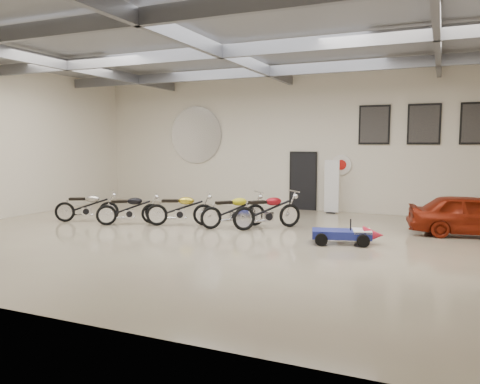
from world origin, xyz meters
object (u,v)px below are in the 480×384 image
at_px(banner_stand, 332,187).
at_px(motorcycle_yellow, 233,210).
at_px(motorcycle_gold, 180,208).
at_px(go_kart, 348,231).
at_px(motorcycle_red, 267,210).
at_px(vintage_car, 472,215).
at_px(motorcycle_black, 129,208).
at_px(motorcycle_silver, 87,206).

relative_size(banner_stand, motorcycle_yellow, 0.93).
distance_m(motorcycle_gold, go_kart, 5.14).
xyz_separation_m(motorcycle_gold, motorcycle_red, (2.58, 0.55, 0.03)).
distance_m(banner_stand, motorcycle_gold, 5.63).
relative_size(banner_stand, vintage_car, 0.58).
xyz_separation_m(motorcycle_black, motorcycle_gold, (1.54, 0.44, 0.03)).
height_order(motorcycle_black, vintage_car, vintage_car).
xyz_separation_m(banner_stand, go_kart, (1.48, -4.88, -0.62)).
height_order(banner_stand, motorcycle_black, banner_stand).
bearing_deg(go_kart, motorcycle_gold, 158.84).
bearing_deg(motorcycle_silver, motorcycle_red, -16.91).
distance_m(motorcycle_gold, vintage_car, 8.16).
height_order(motorcycle_yellow, vintage_car, vintage_car).
distance_m(banner_stand, motorcycle_yellow, 4.44).
bearing_deg(banner_stand, motorcycle_red, -104.55).
relative_size(motorcycle_silver, motorcycle_black, 1.02).
relative_size(banner_stand, motorcycle_silver, 0.97).
bearing_deg(motorcycle_gold, vintage_car, -11.31).
height_order(motorcycle_yellow, motorcycle_red, motorcycle_red).
xyz_separation_m(motorcycle_gold, go_kart, (5.10, -0.59, -0.21)).
xyz_separation_m(motorcycle_silver, vintage_car, (11.04, 2.34, 0.05)).
bearing_deg(banner_stand, motorcycle_yellow, -116.40).
relative_size(motorcycle_black, motorcycle_red, 0.90).
bearing_deg(go_kart, motorcycle_silver, 165.18).
bearing_deg(vintage_car, motorcycle_yellow, 92.90).
bearing_deg(go_kart, motorcycle_black, 164.16).
distance_m(motorcycle_silver, motorcycle_red, 5.77).
distance_m(banner_stand, go_kart, 5.14).
relative_size(motorcycle_yellow, motorcycle_red, 0.95).
relative_size(banner_stand, go_kart, 1.07).
distance_m(motorcycle_gold, motorcycle_red, 2.64).
xyz_separation_m(banner_stand, vintage_car, (4.34, -2.50, -0.39)).
bearing_deg(motorcycle_silver, motorcycle_gold, -17.74).
bearing_deg(motorcycle_red, vintage_car, -33.92).
relative_size(motorcycle_yellow, vintage_car, 0.62).
relative_size(motorcycle_gold, go_kart, 1.15).
bearing_deg(motorcycle_red, go_kart, -71.23).
bearing_deg(motorcycle_yellow, motorcycle_gold, 145.74).
distance_m(motorcycle_silver, motorcycle_gold, 3.13).
bearing_deg(motorcycle_yellow, motorcycle_black, 147.26).
height_order(motorcycle_red, vintage_car, vintage_car).
bearing_deg(motorcycle_yellow, motorcycle_silver, 143.92).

